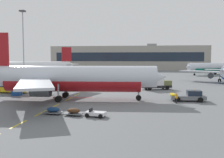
{
  "coord_description": "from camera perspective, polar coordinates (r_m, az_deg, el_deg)",
  "views": [
    {
      "loc": [
        33.03,
        -27.59,
        7.69
      ],
      "look_at": [
        24.98,
        27.71,
        3.19
      ],
      "focal_mm": 42.87,
      "sensor_mm": 36.0,
      "label": 1
    }
  ],
  "objects": [
    {
      "name": "ground",
      "position": [
        68.38,
        14.09,
        -1.99
      ],
      "size": [
        400.0,
        400.0,
        0.0
      ],
      "primitive_type": "plane",
      "color": "slate"
    },
    {
      "name": "apron_paint_markings",
      "position": [
        67.91,
        -4.56,
        -1.91
      ],
      "size": [
        8.0,
        97.44,
        0.01
      ],
      "color": "yellow",
      "rests_on": "ground"
    },
    {
      "name": "airliner_foreground",
      "position": [
        49.0,
        -9.04,
        0.17
      ],
      "size": [
        34.82,
        34.51,
        12.2
      ],
      "color": "silver",
      "rests_on": "ground"
    },
    {
      "name": "pushback_tug",
      "position": [
        49.32,
        16.13,
        -3.49
      ],
      "size": [
        6.04,
        3.27,
        2.08
      ],
      "color": "slate",
      "rests_on": "ground"
    },
    {
      "name": "airliner_far_center",
      "position": [
        109.65,
        -15.88,
        2.44
      ],
      "size": [
        29.28,
        28.42,
        12.04
      ],
      "color": "white",
      "rests_on": "ground"
    },
    {
      "name": "airliner_far_right",
      "position": [
        126.42,
        21.33,
        2.36
      ],
      "size": [
        29.19,
        27.83,
        10.6
      ],
      "color": "silver",
      "rests_on": "ground"
    },
    {
      "name": "apron_shuttle_bus",
      "position": [
        63.32,
        -22.42,
        -1.13
      ],
      "size": [
        12.05,
        3.11,
        3.0
      ],
      "color": "yellow",
      "rests_on": "ground"
    },
    {
      "name": "catering_truck",
      "position": [
        73.16,
        -13.91,
        -0.27
      ],
      "size": [
        7.01,
        2.71,
        3.14
      ],
      "color": "black",
      "rests_on": "ground"
    },
    {
      "name": "ground_power_truck",
      "position": [
        64.96,
        9.3,
        -0.8
      ],
      "size": [
        7.38,
        4.92,
        3.14
      ],
      "color": "black",
      "rests_on": "ground"
    },
    {
      "name": "baggage_train",
      "position": [
        36.07,
        -8.16,
        -6.9
      ],
      "size": [
        8.72,
        2.65,
        1.14
      ],
      "color": "silver",
      "rests_on": "ground"
    },
    {
      "name": "ground_crew_worker",
      "position": [
        46.07,
        13.55,
        -3.84
      ],
      "size": [
        0.46,
        0.67,
        1.79
      ],
      "color": "#232328",
      "rests_on": "ground"
    },
    {
      "name": "uld_cargo_container",
      "position": [
        57.49,
        -19.67,
        -2.55
      ],
      "size": [
        1.89,
        1.86,
        1.6
      ],
      "color": "#194C9E",
      "rests_on": "ground"
    },
    {
      "name": "apron_light_mast_near",
      "position": [
        97.73,
        -18.42,
        8.57
      ],
      "size": [
        1.8,
        1.8,
        23.75
      ],
      "color": "slate",
      "rests_on": "ground"
    },
    {
      "name": "terminal_satellite",
      "position": [
        173.25,
        3.63,
        4.5
      ],
      "size": [
        97.17,
        22.06,
        16.39
      ],
      "color": "#9E998E",
      "rests_on": "ground"
    }
  ]
}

